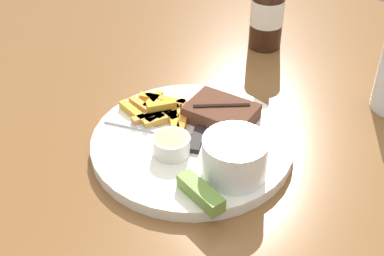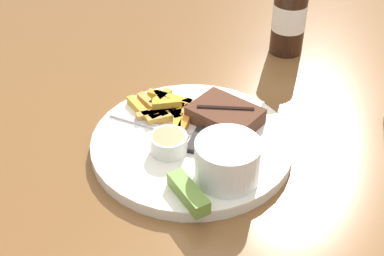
% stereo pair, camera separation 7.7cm
% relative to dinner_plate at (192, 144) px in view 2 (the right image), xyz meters
% --- Properties ---
extents(dining_table, '(1.43, 1.35, 0.78)m').
position_rel_dinner_plate_xyz_m(dining_table, '(0.00, 0.00, -0.08)').
color(dining_table, brown).
rests_on(dining_table, ground_plane).
extents(dinner_plate, '(0.30, 0.30, 0.02)m').
position_rel_dinner_plate_xyz_m(dinner_plate, '(0.00, 0.00, 0.00)').
color(dinner_plate, silver).
rests_on(dinner_plate, dining_table).
extents(steak_portion, '(0.11, 0.09, 0.03)m').
position_rel_dinner_plate_xyz_m(steak_portion, '(0.00, 0.07, 0.02)').
color(steak_portion, '#512D1E').
rests_on(steak_portion, dinner_plate).
extents(fries_pile, '(0.13, 0.09, 0.02)m').
position_rel_dinner_plate_xyz_m(fries_pile, '(-0.08, 0.01, 0.02)').
color(fries_pile, gold).
rests_on(fries_pile, dinner_plate).
extents(coleslaw_cup, '(0.09, 0.09, 0.06)m').
position_rel_dinner_plate_xyz_m(coleslaw_cup, '(0.09, -0.02, 0.04)').
color(coleslaw_cup, white).
rests_on(coleslaw_cup, dinner_plate).
extents(dipping_sauce_cup, '(0.05, 0.05, 0.03)m').
position_rel_dinner_plate_xyz_m(dipping_sauce_cup, '(0.00, -0.04, 0.02)').
color(dipping_sauce_cup, silver).
rests_on(dipping_sauce_cup, dinner_plate).
extents(pickle_spear, '(0.08, 0.03, 0.02)m').
position_rel_dinner_plate_xyz_m(pickle_spear, '(0.09, -0.08, 0.02)').
color(pickle_spear, olive).
rests_on(pickle_spear, dinner_plate).
extents(fork_utensil, '(0.13, 0.07, 0.00)m').
position_rel_dinner_plate_xyz_m(fork_utensil, '(-0.07, -0.03, 0.01)').
color(fork_utensil, '#B7B7BC').
rests_on(fork_utensil, dinner_plate).
extents(knife_utensil, '(0.10, 0.15, 0.01)m').
position_rel_dinner_plate_xyz_m(knife_utensil, '(-0.01, 0.04, 0.01)').
color(knife_utensil, '#B7B7BC').
rests_on(knife_utensil, dinner_plate).
extents(beer_bottle, '(0.06, 0.06, 0.21)m').
position_rel_dinner_plate_xyz_m(beer_bottle, '(-0.11, 0.33, 0.07)').
color(beer_bottle, black).
rests_on(beer_bottle, dining_table).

